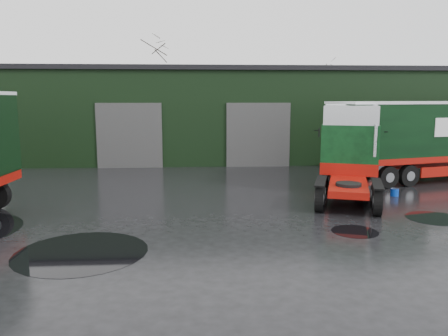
# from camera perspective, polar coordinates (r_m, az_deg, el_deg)

# --- Properties ---
(ground) EXTENTS (100.00, 100.00, 0.00)m
(ground) POSITION_cam_1_polar(r_m,az_deg,el_deg) (14.02, 4.33, -8.73)
(ground) COLOR black
(warehouse) EXTENTS (32.40, 12.40, 6.30)m
(warehouse) POSITION_cam_1_polar(r_m,az_deg,el_deg) (33.46, 3.05, 7.17)
(warehouse) COLOR black
(warehouse) RESTS_ON ground
(hero_tractor) EXTENTS (4.71, 6.99, 4.00)m
(hero_tractor) POSITION_cam_1_polar(r_m,az_deg,el_deg) (18.97, 16.08, 1.84)
(hero_tractor) COLOR black
(hero_tractor) RESTS_ON ground
(lorry_right) EXTENTS (16.02, 6.68, 4.16)m
(lorry_right) POSITION_cam_1_polar(r_m,az_deg,el_deg) (25.71, 26.15, 3.26)
(lorry_right) COLOR silver
(lorry_right) RESTS_ON ground
(wash_bucket) EXTENTS (0.46, 0.46, 0.33)m
(wash_bucket) POSITION_cam_1_polar(r_m,az_deg,el_deg) (20.77, 21.38, -2.97)
(wash_bucket) COLOR #0835B2
(wash_bucket) RESTS_ON ground
(tree_back_a) EXTENTS (4.40, 4.40, 9.50)m
(tree_back_a) POSITION_cam_1_polar(r_m,az_deg,el_deg) (43.41, -9.22, 9.61)
(tree_back_a) COLOR black
(tree_back_a) RESTS_ON ground
(tree_back_b) EXTENTS (4.40, 4.40, 7.50)m
(tree_back_b) POSITION_cam_1_polar(r_m,az_deg,el_deg) (44.82, 11.85, 8.24)
(tree_back_b) COLOR black
(tree_back_b) RESTS_ON ground
(puddle_0) EXTENTS (3.71, 3.71, 0.01)m
(puddle_0) POSITION_cam_1_polar(r_m,az_deg,el_deg) (13.13, -18.13, -10.40)
(puddle_0) COLOR black
(puddle_0) RESTS_ON ground
(puddle_1) EXTENTS (1.97, 1.97, 0.01)m
(puddle_1) POSITION_cam_1_polar(r_m,az_deg,el_deg) (17.58, 25.75, -5.91)
(puddle_1) COLOR black
(puddle_1) RESTS_ON ground
(puddle_4) EXTENTS (1.50, 1.50, 0.01)m
(puddle_4) POSITION_cam_1_polar(r_m,az_deg,el_deg) (14.94, 16.72, -7.95)
(puddle_4) COLOR black
(puddle_4) RESTS_ON ground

